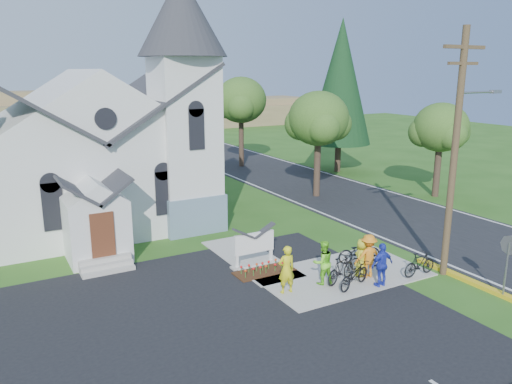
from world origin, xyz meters
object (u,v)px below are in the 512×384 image
cyclist_0 (286,269)px  bike_1 (341,269)px  cyclist_3 (368,256)px  church_sign (254,243)px  bike_0 (354,275)px  cyclist_1 (323,262)px  cyclist_2 (382,265)px  bike_2 (359,252)px  bike_4 (365,259)px  stop_sign (509,254)px  cyclist_4 (362,257)px  bike_3 (420,264)px  utility_pole (456,147)px

cyclist_0 → bike_1: cyclist_0 is taller
cyclist_0 → cyclist_3: bearing=179.4°
cyclist_3 → church_sign: bearing=-32.8°
bike_0 → cyclist_1: bearing=25.1°
cyclist_1 → bike_1: 0.84m
cyclist_1 → cyclist_2: cyclist_1 is taller
bike_2 → cyclist_3: 1.58m
cyclist_1 → bike_1: cyclist_1 is taller
cyclist_2 → bike_2: bearing=-110.0°
bike_4 → cyclist_3: bearing=151.1°
stop_sign → cyclist_1: 6.83m
church_sign → cyclist_1: cyclist_1 is taller
cyclist_4 → cyclist_0: bearing=-25.7°
cyclist_1 → bike_1: size_ratio=0.98×
bike_1 → bike_2: bearing=-76.7°
bike_2 → bike_4: size_ratio=1.24×
cyclist_3 → cyclist_4: size_ratio=1.14×
bike_1 → bike_4: bearing=-89.1°
bike_2 → cyclist_4: 1.46m
cyclist_0 → bike_0: size_ratio=0.98×
cyclist_2 → bike_4: size_ratio=1.12×
cyclist_1 → cyclist_4: 1.87m
cyclist_1 → cyclist_4: cyclist_1 is taller
bike_0 → bike_3: 3.14m
church_sign → cyclist_1: 3.39m
utility_pole → bike_0: bearing=170.2°
bike_2 → cyclist_4: size_ratio=1.24×
cyclist_1 → utility_pole: bearing=171.0°
bike_1 → bike_3: 3.43m
bike_4 → bike_1: bearing=116.1°
bike_0 → bike_2: bike_2 is taller
stop_sign → bike_4: stop_sign is taller
bike_0 → cyclist_1: cyclist_1 is taller
cyclist_3 → utility_pole: bearing=170.2°
utility_pole → bike_0: size_ratio=5.18×
bike_1 → bike_3: bike_1 is taller
stop_sign → bike_4: 5.57m
bike_2 → bike_4: bike_2 is taller
church_sign → cyclist_2: (3.30, -4.40, -0.09)m
cyclist_4 → utility_pole: bearing=132.6°
stop_sign → bike_0: size_ratio=1.28×
cyclist_1 → bike_4: (2.57, 0.40, -0.48)m
stop_sign → cyclist_4: (-3.35, 4.17, -0.94)m
cyclist_0 → cyclist_3: 3.76m
cyclist_0 → bike_3: (5.69, -1.32, -0.43)m
cyclist_2 → cyclist_3: (0.15, 0.96, 0.02)m
church_sign → bike_1: size_ratio=1.21×
cyclist_2 → bike_3: cyclist_2 is taller
church_sign → cyclist_1: size_ratio=1.23×
stop_sign → cyclist_1: stop_sign is taller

